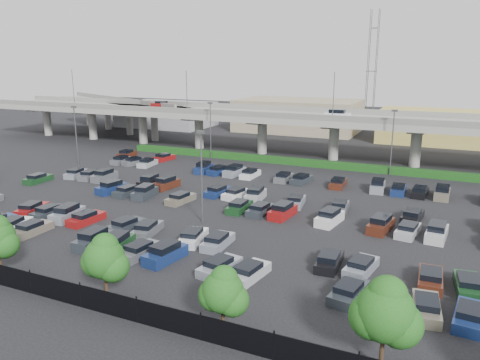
# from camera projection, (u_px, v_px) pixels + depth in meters

# --- Properties ---
(ground) EXTENTS (280.00, 280.00, 0.00)m
(ground) POSITION_uv_depth(u_px,v_px,m) (233.00, 203.00, 59.32)
(ground) COLOR black
(overpass) EXTENTS (150.00, 13.00, 15.80)m
(overpass) POSITION_uv_depth(u_px,v_px,m) (307.00, 120.00, 85.88)
(overpass) COLOR gray
(overpass) RESTS_ON ground
(on_ramp) EXTENTS (50.93, 30.13, 8.80)m
(on_ramp) POSITION_uv_depth(u_px,v_px,m) (119.00, 105.00, 116.58)
(on_ramp) COLOR gray
(on_ramp) RESTS_ON ground
(hedge) EXTENTS (66.00, 1.60, 1.10)m
(hedge) POSITION_uv_depth(u_px,v_px,m) (295.00, 162.00, 81.20)
(hedge) COLOR #143D11
(hedge) RESTS_ON ground
(fence) EXTENTS (70.00, 0.10, 2.00)m
(fence) POSITION_uv_depth(u_px,v_px,m) (70.00, 293.00, 34.45)
(fence) COLOR black
(fence) RESTS_ON ground
(tree_row) EXTENTS (65.07, 3.66, 5.94)m
(tree_row) POSITION_uv_depth(u_px,v_px,m) (89.00, 255.00, 34.80)
(tree_row) COLOR #332316
(tree_row) RESTS_ON ground
(parked_cars) EXTENTS (62.81, 41.65, 1.67)m
(parked_cars) POSITION_uv_depth(u_px,v_px,m) (221.00, 206.00, 56.13)
(parked_cars) COLOR #4E2114
(parked_cars) RESTS_ON ground
(light_poles) EXTENTS (66.90, 48.38, 10.30)m
(light_poles) POSITION_uv_depth(u_px,v_px,m) (211.00, 150.00, 61.20)
(light_poles) COLOR #505156
(light_poles) RESTS_ON ground
(distant_buildings) EXTENTS (138.00, 24.00, 9.00)m
(distant_buildings) POSITION_uv_depth(u_px,v_px,m) (396.00, 122.00, 107.85)
(distant_buildings) COLOR gray
(distant_buildings) RESTS_ON ground
(comm_tower) EXTENTS (2.40, 2.40, 30.00)m
(comm_tower) POSITION_uv_depth(u_px,v_px,m) (372.00, 69.00, 119.04)
(comm_tower) COLOR #505156
(comm_tower) RESTS_ON ground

